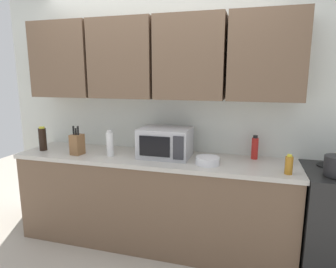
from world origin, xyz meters
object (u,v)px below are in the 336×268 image
(knife_block, at_px, (77,144))
(bottle_white_jar, at_px, (110,144))
(microwave, at_px, (165,142))
(bottle_amber_vinegar, at_px, (289,165))
(bowl_ceramic_small, at_px, (208,161))
(bottle_soy_dark, at_px, (43,139))
(bottle_red_sauce, at_px, (255,148))

(knife_block, height_order, bottle_white_jar, knife_block)
(microwave, relative_size, bottle_amber_vinegar, 2.99)
(microwave, relative_size, bottle_white_jar, 1.89)
(bottle_white_jar, distance_m, bowl_ceramic_small, 0.96)
(bottle_soy_dark, bearing_deg, knife_block, -5.88)
(bottle_white_jar, relative_size, bottle_red_sauce, 1.13)
(bottle_red_sauce, bearing_deg, knife_block, -169.32)
(bottle_white_jar, height_order, bottle_amber_vinegar, bottle_white_jar)
(bottle_soy_dark, xyz_separation_m, bottle_amber_vinegar, (2.38, -0.11, -0.05))
(bottle_white_jar, height_order, bowl_ceramic_small, bottle_white_jar)
(bottle_red_sauce, bearing_deg, bowl_ceramic_small, -143.14)
(knife_block, distance_m, bottle_white_jar, 0.34)
(microwave, height_order, bottle_amber_vinegar, microwave)
(microwave, xyz_separation_m, bottle_white_jar, (-0.52, -0.12, -0.02))
(bottle_amber_vinegar, xyz_separation_m, bowl_ceramic_small, (-0.65, 0.08, -0.04))
(knife_block, distance_m, bowl_ceramic_small, 1.29)
(bottle_amber_vinegar, relative_size, bowl_ceramic_small, 0.76)
(bottle_soy_dark, relative_size, bottle_amber_vinegar, 1.56)
(bowl_ceramic_small, bearing_deg, bottle_soy_dark, 179.19)
(microwave, distance_m, bottle_amber_vinegar, 1.11)
(microwave, xyz_separation_m, bottle_red_sauce, (0.83, 0.16, -0.03))
(bottle_amber_vinegar, bearing_deg, bowl_ceramic_small, 172.70)
(microwave, xyz_separation_m, knife_block, (-0.86, -0.16, -0.04))
(microwave, bearing_deg, bottle_white_jar, -167.00)
(bottle_white_jar, xyz_separation_m, bottle_red_sauce, (1.35, 0.28, -0.02))
(bottle_red_sauce, xyz_separation_m, bottle_soy_dark, (-2.12, -0.27, 0.02))
(bottle_soy_dark, bearing_deg, bowl_ceramic_small, -0.81)
(bottle_red_sauce, bearing_deg, bottle_white_jar, -168.36)
(knife_block, relative_size, bottle_soy_dark, 1.15)
(bottle_red_sauce, xyz_separation_m, bottle_amber_vinegar, (0.26, -0.38, -0.03))
(bottle_soy_dark, relative_size, bowl_ceramic_small, 1.19)
(knife_block, bearing_deg, bottle_red_sauce, 10.68)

